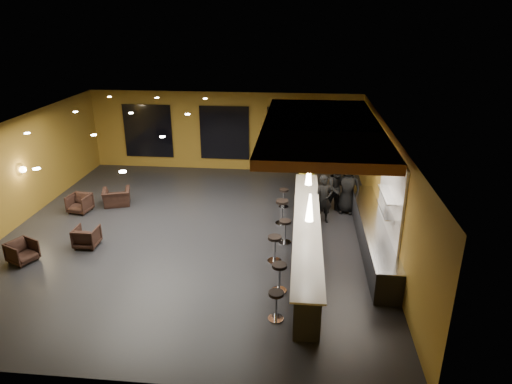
# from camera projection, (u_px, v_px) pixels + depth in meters

# --- Properties ---
(floor) EXTENTS (12.00, 13.00, 0.10)m
(floor) POSITION_uv_depth(u_px,v_px,m) (194.00, 233.00, 14.98)
(floor) COLOR black
(floor) RESTS_ON ground
(ceiling) EXTENTS (12.00, 13.00, 0.10)m
(ceiling) POSITION_uv_depth(u_px,v_px,m) (188.00, 126.00, 13.64)
(ceiling) COLOR black
(wall_back) EXTENTS (12.00, 0.10, 3.50)m
(wall_back) POSITION_uv_depth(u_px,v_px,m) (225.00, 131.00, 20.37)
(wall_back) COLOR brown
(wall_back) RESTS_ON floor
(wall_front) EXTENTS (12.00, 0.10, 3.50)m
(wall_front) POSITION_uv_depth(u_px,v_px,m) (108.00, 308.00, 8.26)
(wall_front) COLOR brown
(wall_front) RESTS_ON floor
(wall_left) EXTENTS (0.10, 13.00, 3.50)m
(wall_left) POSITION_uv_depth(u_px,v_px,m) (9.00, 176.00, 14.87)
(wall_left) COLOR brown
(wall_left) RESTS_ON floor
(wall_right) EXTENTS (0.10, 13.00, 3.50)m
(wall_right) POSITION_uv_depth(u_px,v_px,m) (388.00, 189.00, 13.76)
(wall_right) COLOR brown
(wall_right) RESTS_ON floor
(wood_soffit) EXTENTS (3.60, 8.00, 0.28)m
(wood_soffit) POSITION_uv_depth(u_px,v_px,m) (321.00, 127.00, 14.27)
(wood_soffit) COLOR #A1592F
(wood_soffit) RESTS_ON ceiling
(window_left) EXTENTS (2.20, 0.06, 2.40)m
(window_left) POSITION_uv_depth(u_px,v_px,m) (148.00, 131.00, 20.60)
(window_left) COLOR black
(window_left) RESTS_ON wall_back
(window_center) EXTENTS (2.20, 0.06, 2.40)m
(window_center) POSITION_uv_depth(u_px,v_px,m) (225.00, 133.00, 20.28)
(window_center) COLOR black
(window_center) RESTS_ON wall_back
(window_right) EXTENTS (2.20, 0.06, 2.40)m
(window_right) POSITION_uv_depth(u_px,v_px,m) (292.00, 135.00, 20.01)
(window_right) COLOR black
(window_right) RESTS_ON wall_back
(tile_backsplash) EXTENTS (0.06, 3.20, 2.40)m
(tile_backsplash) POSITION_uv_depth(u_px,v_px,m) (391.00, 194.00, 12.75)
(tile_backsplash) COLOR white
(tile_backsplash) RESTS_ON wall_right
(bar_counter) EXTENTS (0.60, 8.00, 1.00)m
(bar_counter) POSITION_uv_depth(u_px,v_px,m) (306.00, 238.00, 13.51)
(bar_counter) COLOR black
(bar_counter) RESTS_ON floor
(bar_top) EXTENTS (0.78, 8.10, 0.05)m
(bar_top) POSITION_uv_depth(u_px,v_px,m) (307.00, 222.00, 13.32)
(bar_top) COLOR beige
(bar_top) RESTS_ON bar_counter
(prep_counter) EXTENTS (0.70, 6.00, 0.86)m
(prep_counter) POSITION_uv_depth(u_px,v_px,m) (372.00, 235.00, 13.82)
(prep_counter) COLOR black
(prep_counter) RESTS_ON floor
(prep_top) EXTENTS (0.72, 6.00, 0.03)m
(prep_top) POSITION_uv_depth(u_px,v_px,m) (374.00, 222.00, 13.65)
(prep_top) COLOR silver
(prep_top) RESTS_ON prep_counter
(wall_shelf_lower) EXTENTS (0.30, 1.50, 0.03)m
(wall_shelf_lower) POSITION_uv_depth(u_px,v_px,m) (386.00, 209.00, 12.72)
(wall_shelf_lower) COLOR silver
(wall_shelf_lower) RESTS_ON wall_right
(wall_shelf_upper) EXTENTS (0.30, 1.50, 0.03)m
(wall_shelf_upper) POSITION_uv_depth(u_px,v_px,m) (388.00, 195.00, 12.56)
(wall_shelf_upper) COLOR silver
(wall_shelf_upper) RESTS_ON wall_right
(column) EXTENTS (0.60, 0.60, 3.50)m
(column) POSITION_uv_depth(u_px,v_px,m) (307.00, 153.00, 17.30)
(column) COLOR #A89625
(column) RESTS_ON floor
(wall_sconce) EXTENTS (0.22, 0.22, 0.22)m
(wall_sconce) POSITION_uv_depth(u_px,v_px,m) (23.00, 170.00, 15.29)
(wall_sconce) COLOR #FFE5B2
(wall_sconce) RESTS_ON wall_left
(pendant_0) EXTENTS (0.20, 0.20, 0.70)m
(pendant_0) POSITION_uv_depth(u_px,v_px,m) (310.00, 208.00, 10.98)
(pendant_0) COLOR white
(pendant_0) RESTS_ON wood_soffit
(pendant_1) EXTENTS (0.20, 0.20, 0.70)m
(pendant_1) POSITION_uv_depth(u_px,v_px,m) (309.00, 173.00, 13.29)
(pendant_1) COLOR white
(pendant_1) RESTS_ON wood_soffit
(pendant_2) EXTENTS (0.20, 0.20, 0.70)m
(pendant_2) POSITION_uv_depth(u_px,v_px,m) (308.00, 149.00, 15.60)
(pendant_2) COLOR white
(pendant_2) RESTS_ON wood_soffit
(staff_a) EXTENTS (0.70, 0.56, 1.68)m
(staff_a) POSITION_uv_depth(u_px,v_px,m) (324.00, 199.00, 15.38)
(staff_a) COLOR black
(staff_a) RESTS_ON floor
(staff_b) EXTENTS (1.10, 0.99, 1.84)m
(staff_b) POSITION_uv_depth(u_px,v_px,m) (337.00, 188.00, 16.09)
(staff_b) COLOR black
(staff_b) RESTS_ON floor
(staff_c) EXTENTS (1.01, 0.75, 1.88)m
(staff_c) POSITION_uv_depth(u_px,v_px,m) (348.00, 188.00, 16.11)
(staff_c) COLOR black
(staff_c) RESTS_ON floor
(armchair_a) EXTENTS (0.93, 0.92, 0.64)m
(armchair_a) POSITION_uv_depth(u_px,v_px,m) (22.00, 252.00, 13.09)
(armchair_a) COLOR black
(armchair_a) RESTS_ON floor
(armchair_b) EXTENTS (0.69, 0.71, 0.64)m
(armchair_b) POSITION_uv_depth(u_px,v_px,m) (87.00, 237.00, 13.96)
(armchair_b) COLOR black
(armchair_b) RESTS_ON floor
(armchair_c) EXTENTS (0.81, 0.83, 0.67)m
(armchair_c) POSITION_uv_depth(u_px,v_px,m) (80.00, 203.00, 16.34)
(armchair_c) COLOR black
(armchair_c) RESTS_ON floor
(armchair_d) EXTENTS (1.18, 1.11, 0.63)m
(armchair_d) POSITION_uv_depth(u_px,v_px,m) (117.00, 197.00, 16.93)
(armchair_d) COLOR black
(armchair_d) RESTS_ON floor
(bar_stool_0) EXTENTS (0.38, 0.38, 0.75)m
(bar_stool_0) POSITION_uv_depth(u_px,v_px,m) (276.00, 302.00, 10.57)
(bar_stool_0) COLOR silver
(bar_stool_0) RESTS_ON floor
(bar_stool_1) EXTENTS (0.40, 0.40, 0.79)m
(bar_stool_1) POSITION_uv_depth(u_px,v_px,m) (279.00, 274.00, 11.63)
(bar_stool_1) COLOR silver
(bar_stool_1) RESTS_ON floor
(bar_stool_2) EXTENTS (0.41, 0.41, 0.81)m
(bar_stool_2) POSITION_uv_depth(u_px,v_px,m) (275.00, 246.00, 13.02)
(bar_stool_2) COLOR silver
(bar_stool_2) RESTS_ON floor
(bar_stool_3) EXTENTS (0.39, 0.39, 0.77)m
(bar_stool_3) POSITION_uv_depth(u_px,v_px,m) (285.00, 229.00, 14.09)
(bar_stool_3) COLOR silver
(bar_stool_3) RESTS_ON floor
(bar_stool_4) EXTENTS (0.43, 0.43, 0.86)m
(bar_stool_4) POSITION_uv_depth(u_px,v_px,m) (282.00, 209.00, 15.35)
(bar_stool_4) COLOR silver
(bar_stool_4) RESTS_ON floor
(bar_stool_5) EXTENTS (0.36, 0.36, 0.72)m
(bar_stool_5) POSITION_uv_depth(u_px,v_px,m) (284.00, 196.00, 16.70)
(bar_stool_5) COLOR silver
(bar_stool_5) RESTS_ON floor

